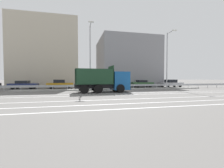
{
  "coord_description": "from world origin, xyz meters",
  "views": [
    {
      "loc": [
        -5.89,
        -20.24,
        1.77
      ],
      "look_at": [
        -1.16,
        0.33,
        0.96
      ],
      "focal_mm": 24.0,
      "sensor_mm": 36.0,
      "label": 1
    }
  ],
  "objects_px": {
    "dump_truck": "(109,82)",
    "street_lamp_2": "(168,58)",
    "parked_car_2": "(60,84)",
    "parked_car_1": "(24,85)",
    "street_lamp_1": "(90,55)",
    "parked_car_5": "(142,84)",
    "parked_car_3": "(91,84)",
    "median_road_sign": "(81,82)",
    "church_tower": "(71,63)",
    "parked_car_4": "(117,84)",
    "parked_car_6": "(171,83)"
  },
  "relations": [
    {
      "from": "dump_truck",
      "to": "street_lamp_2",
      "type": "relative_size",
      "value": 0.75
    },
    {
      "from": "dump_truck",
      "to": "parked_car_2",
      "type": "xyz_separation_m",
      "value": [
        -6.92,
        8.26,
        -0.54
      ]
    },
    {
      "from": "dump_truck",
      "to": "parked_car_1",
      "type": "distance_m",
      "value": 15.32
    },
    {
      "from": "street_lamp_1",
      "to": "parked_car_5",
      "type": "xyz_separation_m",
      "value": [
        10.48,
        4.88,
        -4.54
      ]
    },
    {
      "from": "dump_truck",
      "to": "parked_car_3",
      "type": "relative_size",
      "value": 1.46
    },
    {
      "from": "parked_car_3",
      "to": "median_road_sign",
      "type": "bearing_deg",
      "value": -25.62
    },
    {
      "from": "median_road_sign",
      "to": "church_tower",
      "type": "relative_size",
      "value": 0.19
    },
    {
      "from": "church_tower",
      "to": "parked_car_5",
      "type": "bearing_deg",
      "value": -47.14
    },
    {
      "from": "street_lamp_1",
      "to": "median_road_sign",
      "type": "bearing_deg",
      "value": 177.57
    },
    {
      "from": "parked_car_4",
      "to": "dump_truck",
      "type": "bearing_deg",
      "value": 155.88
    },
    {
      "from": "dump_truck",
      "to": "parked_car_2",
      "type": "height_order",
      "value": "dump_truck"
    },
    {
      "from": "street_lamp_1",
      "to": "street_lamp_2",
      "type": "bearing_deg",
      "value": -1.33
    },
    {
      "from": "parked_car_4",
      "to": "street_lamp_2",
      "type": "bearing_deg",
      "value": -129.71
    },
    {
      "from": "street_lamp_2",
      "to": "parked_car_5",
      "type": "height_order",
      "value": "street_lamp_2"
    },
    {
      "from": "parked_car_2",
      "to": "parked_car_6",
      "type": "xyz_separation_m",
      "value": [
        21.49,
        -0.17,
        -0.01
      ]
    },
    {
      "from": "parked_car_4",
      "to": "median_road_sign",
      "type": "bearing_deg",
      "value": 123.3
    },
    {
      "from": "street_lamp_2",
      "to": "church_tower",
      "type": "bearing_deg",
      "value": 128.5
    },
    {
      "from": "parked_car_4",
      "to": "church_tower",
      "type": "relative_size",
      "value": 0.3
    },
    {
      "from": "street_lamp_2",
      "to": "parked_car_3",
      "type": "distance_m",
      "value": 13.8
    },
    {
      "from": "street_lamp_1",
      "to": "parked_car_2",
      "type": "xyz_separation_m",
      "value": [
        -4.81,
        4.73,
        -4.5
      ]
    },
    {
      "from": "parked_car_4",
      "to": "parked_car_5",
      "type": "height_order",
      "value": "parked_car_5"
    },
    {
      "from": "dump_truck",
      "to": "parked_car_4",
      "type": "bearing_deg",
      "value": 155.69
    },
    {
      "from": "church_tower",
      "to": "dump_truck",
      "type": "bearing_deg",
      "value": -76.53
    },
    {
      "from": "street_lamp_1",
      "to": "parked_car_4",
      "type": "bearing_deg",
      "value": 42.92
    },
    {
      "from": "median_road_sign",
      "to": "street_lamp_1",
      "type": "bearing_deg",
      "value": -2.43
    },
    {
      "from": "median_road_sign",
      "to": "parked_car_3",
      "type": "xyz_separation_m",
      "value": [
        1.88,
        4.53,
        -0.57
      ]
    },
    {
      "from": "parked_car_3",
      "to": "parked_car_6",
      "type": "relative_size",
      "value": 1.0
    },
    {
      "from": "dump_truck",
      "to": "median_road_sign",
      "type": "height_order",
      "value": "dump_truck"
    },
    {
      "from": "parked_car_1",
      "to": "parked_car_2",
      "type": "height_order",
      "value": "parked_car_2"
    },
    {
      "from": "parked_car_1",
      "to": "parked_car_3",
      "type": "xyz_separation_m",
      "value": [
        11.05,
        -0.46,
        -0.02
      ]
    },
    {
      "from": "parked_car_1",
      "to": "parked_car_5",
      "type": "height_order",
      "value": "parked_car_5"
    },
    {
      "from": "median_road_sign",
      "to": "parked_car_1",
      "type": "relative_size",
      "value": 0.57
    },
    {
      "from": "parked_car_4",
      "to": "parked_car_5",
      "type": "xyz_separation_m",
      "value": [
        5.03,
        -0.18,
        0.04
      ]
    },
    {
      "from": "street_lamp_2",
      "to": "median_road_sign",
      "type": "bearing_deg",
      "value": 178.56
    },
    {
      "from": "parked_car_1",
      "to": "church_tower",
      "type": "distance_m",
      "value": 17.34
    },
    {
      "from": "median_road_sign",
      "to": "dump_truck",
      "type": "bearing_deg",
      "value": -45.62
    },
    {
      "from": "parked_car_5",
      "to": "dump_truck",
      "type": "bearing_deg",
      "value": -45.45
    },
    {
      "from": "parked_car_2",
      "to": "parked_car_3",
      "type": "xyz_separation_m",
      "value": [
        5.29,
        -0.15,
        -0.07
      ]
    },
    {
      "from": "parked_car_4",
      "to": "street_lamp_1",
      "type": "bearing_deg",
      "value": 130.07
    },
    {
      "from": "parked_car_3",
      "to": "parked_car_5",
      "type": "height_order",
      "value": "parked_car_5"
    },
    {
      "from": "parked_car_6",
      "to": "parked_car_1",
      "type": "bearing_deg",
      "value": -94.86
    },
    {
      "from": "parked_car_2",
      "to": "parked_car_3",
      "type": "distance_m",
      "value": 5.29
    },
    {
      "from": "dump_truck",
      "to": "street_lamp_1",
      "type": "relative_size",
      "value": 0.74
    },
    {
      "from": "dump_truck",
      "to": "street_lamp_1",
      "type": "distance_m",
      "value": 5.7
    },
    {
      "from": "parked_car_2",
      "to": "dump_truck",
      "type": "bearing_deg",
      "value": 36.13
    },
    {
      "from": "church_tower",
      "to": "median_road_sign",
      "type": "bearing_deg",
      "value": -83.93
    },
    {
      "from": "street_lamp_2",
      "to": "parked_car_4",
      "type": "distance_m",
      "value": 9.98
    },
    {
      "from": "median_road_sign",
      "to": "parked_car_4",
      "type": "relative_size",
      "value": 0.63
    },
    {
      "from": "dump_truck",
      "to": "parked_car_6",
      "type": "bearing_deg",
      "value": 115.98
    },
    {
      "from": "street_lamp_2",
      "to": "parked_car_5",
      "type": "relative_size",
      "value": 2.2
    }
  ]
}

